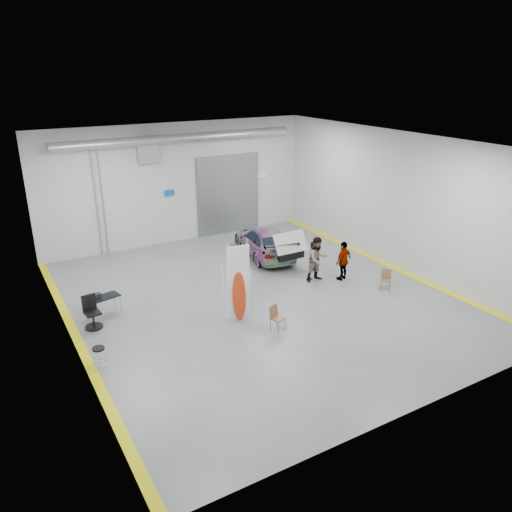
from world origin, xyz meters
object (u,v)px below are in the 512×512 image
person_c (343,261)px  work_table (102,297)px  person_b (318,259)px  folding_chair_near (277,323)px  surfboard_display (239,288)px  folding_chair_far (385,284)px  person_a (314,260)px  sedan_car (265,242)px  shop_stool (100,359)px  office_chair (92,314)px

person_c → work_table: bearing=-27.8°
person_b → folding_chair_near: 4.68m
surfboard_display → folding_chair_far: (6.29, -0.76, -0.95)m
person_b → folding_chair_near: bearing=-142.6°
person_a → sedan_car: bearing=84.8°
person_b → shop_stool: (-9.61, -2.16, -0.58)m
person_b → shop_stool: size_ratio=2.52×
person_a → work_table: person_a is taller
surfboard_display → office_chair: bearing=164.1°
person_b → person_c: size_ratio=1.13×
person_a → person_b: size_ratio=0.86×
surfboard_display → folding_chair_far: surfboard_display is taller
folding_chair_near → shop_stool: (-5.89, 0.60, 0.11)m
surfboard_display → folding_chair_near: (0.75, -1.34, -0.93)m
sedan_car → work_table: bearing=26.3°
office_chair → shop_stool: bearing=-105.2°
person_c → surfboard_display: bearing=-7.1°
folding_chair_near → folding_chair_far: (5.54, 0.58, -0.01)m
person_a → shop_stool: (-9.59, -2.39, -0.45)m
work_table → office_chair: (-0.54, -0.75, -0.20)m
work_table → office_chair: 0.94m
sedan_car → office_chair: bearing=29.9°
folding_chair_near → person_c: bearing=6.3°
surfboard_display → shop_stool: size_ratio=3.89×
folding_chair_near → work_table: 6.44m
shop_stool → office_chair: bearing=81.1°
person_c → folding_chair_far: size_ratio=2.04×
folding_chair_near → folding_chair_far: 5.57m
folding_chair_near → person_a: bearing=19.4°
sedan_car → office_chair: sedan_car is taller
person_a → office_chair: size_ratio=1.42×
person_a → folding_chair_near: person_a is taller
person_a → person_c: (1.03, -0.71, 0.02)m
person_c → shop_stool: size_ratio=2.23×
shop_stool → person_b: bearing=12.7°
surfboard_display → folding_chair_near: bearing=-53.0°
sedan_car → office_chair: (-8.81, -3.06, -0.16)m
person_a → folding_chair_far: (1.83, -2.42, -0.57)m
surfboard_display → folding_chair_far: 6.41m
sedan_car → work_table: (-8.27, -2.32, 0.03)m
shop_stool → work_table: 3.68m
sedan_car → shop_stool: 10.95m
surfboard_display → work_table: size_ratio=2.45×
surfboard_display → shop_stool: bearing=-164.2°
folding_chair_far → shop_stool: (-11.43, 0.02, 0.12)m
folding_chair_near → office_chair: 6.43m
folding_chair_near → sedan_car: bearing=43.0°
office_chair → surfboard_display: bearing=-29.8°
person_b → office_chair: 9.21m
person_b → surfboard_display: bearing=-161.6°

